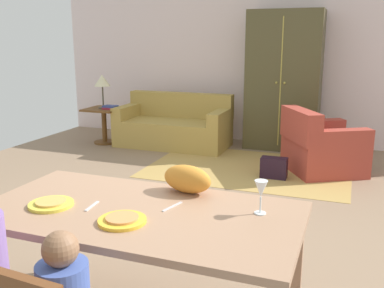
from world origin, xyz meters
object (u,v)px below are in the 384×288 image
Objects in this scene: wine_glass at (261,190)px; couch at (174,127)px; side_table at (104,121)px; armoire at (284,81)px; table_lamp at (102,82)px; book_upper at (110,106)px; dining_table at (139,222)px; handbag at (274,168)px; plate_near_man at (51,204)px; plate_near_child at (122,221)px; book_lower at (110,108)px; armchair at (320,148)px; cat at (187,179)px.

couch is at bearing 118.41° from wine_glass.
wine_glass reaches higher than couch.
wine_glass is at bearing -49.01° from side_table.
table_lamp is (-2.78, -0.69, -0.04)m from armoire.
table_lamp is at bearing 170.82° from book_upper.
dining_table is 3.23m from handbag.
side_table is 0.63m from table_lamp.
wine_glass is at bearing -81.81° from handbag.
plate_near_man and plate_near_child have the same top height.
armoire is at bearing 15.78° from book_lower.
book_lower is at bearing 121.62° from plate_near_child.
armchair reaches higher than dining_table.
book_upper is (0.14, -0.02, -0.39)m from table_lamp.
plate_near_child is 5.07m from table_lamp.
armoire is (1.64, 0.43, 0.75)m from couch.
side_table is 1.81× the size of handbag.
side_table is (-3.46, 0.43, 0.06)m from armchair.
book_lower is (-3.30, 0.38, 0.28)m from armchair.
handbag is at bearing -83.70° from armoire.
armchair is 0.72m from handbag.
dining_table is at bearing -90.38° from armoire.
plate_near_man is 0.78× the size of handbag.
plate_near_man is 0.14× the size of couch.
plate_near_child is 4.97m from book_upper.
book_upper is 0.69× the size of handbag.
cat is 4.61m from book_upper.
couch is 1.08m from book_upper.
wine_glass reaches higher than armchair.
plate_near_child is 0.14× the size of couch.
dining_table is 3.06× the size of side_table.
table_lamp is (-3.38, 3.89, 0.12)m from wine_glass.
couch is 1.17m from side_table.
cat is at bearing -88.46° from armoire.
armchair is 1.50m from armoire.
armoire is (-0.12, 4.41, 0.20)m from cat.
cat is 0.27× the size of armchair.
table_lamp reaches higher than couch.
handbag is (0.70, 3.29, -0.64)m from plate_near_man.
plate_near_man reaches higher than side_table.
wine_glass is 0.52m from cat.
cat reaches higher than handbag.
table_lamp is 2.45× the size of book_upper.
plate_near_man is at bearing 172.99° from plate_near_child.
armoire reaches higher than plate_near_child.
armchair is at bearing 72.34° from plate_near_man.
side_table is at bearing 170.82° from book_upper.
book_lower is (0.16, -0.05, 0.22)m from side_table.
side_table is (-3.38, 3.89, -0.52)m from wine_glass.
plate_near_child is 0.43× the size of side_table.
couch is 1.50× the size of armchair.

